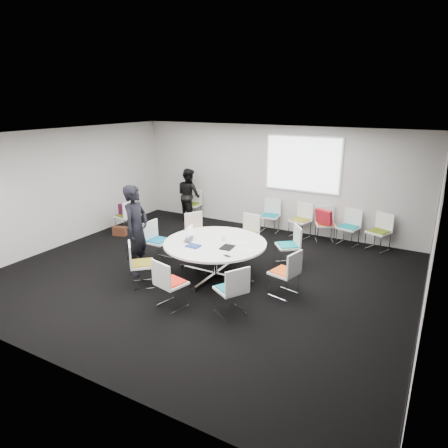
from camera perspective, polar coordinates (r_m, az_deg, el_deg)
The scene contains 31 objects.
room_shell at distance 7.76m, azimuth -2.11°, elevation 2.16°, with size 8.08×7.08×2.88m.
conference_table at distance 8.00m, azimuth -1.28°, elevation -4.03°, with size 2.04×2.04×0.73m.
projection_screen at distance 10.48m, azimuth 11.16°, elevation 8.37°, with size 1.90×0.03×1.35m, color white.
chair_ring_a at distance 7.42m, azimuth 8.60°, elevation -8.07°, with size 0.54×0.55×0.88m.
chair_ring_b at distance 8.70m, azimuth 9.10°, elevation -4.16°, with size 0.63×0.64×0.88m.
chair_ring_c at distance 9.37m, azimuth 3.24°, elevation -2.36°, with size 0.52×0.51×0.88m.
chair_ring_d at distance 9.49m, azimuth -3.79°, elevation -2.09°, with size 0.62×0.62×0.88m.
chair_ring_e at distance 8.99m, azimuth -9.35°, elevation -3.43°, with size 0.46×0.47×0.88m.
chair_ring_f at distance 7.85m, azimuth -11.65°, elevation -6.77°, with size 0.64×0.64×0.88m.
chair_ring_g at distance 7.00m, azimuth -7.57°, elevation -9.63°, with size 0.55×0.55×0.88m.
chair_ring_h at distance 6.74m, azimuth 1.04°, elevation -10.62°, with size 0.62×0.62×0.88m.
chair_back_a at distance 10.81m, azimuth 6.59°, elevation 0.28°, with size 0.50×0.49×0.88m.
chair_back_b at distance 10.53m, azimuth 10.83°, elevation -0.39°, with size 0.56×0.55×0.88m.
chair_back_c at distance 10.36m, azimuth 14.19°, elevation -0.91°, with size 0.60×0.60×0.88m.
chair_back_d at distance 10.25m, azimuth 17.30°, elevation -1.39°, with size 0.55×0.55×0.88m.
chair_back_e at distance 10.14m, azimuth 21.17°, elevation -1.98°, with size 0.60×0.60×0.88m.
chair_spare_left at distance 11.04m, azimuth -13.78°, elevation 0.25°, with size 0.51×0.52×0.88m.
chair_person_back at distance 11.93m, azimuth -4.55°, elevation 2.00°, with size 0.50×0.49×0.88m.
person_main at distance 8.22m, azimuth -12.43°, elevation -0.86°, with size 0.67×0.44×1.84m, color black.
person_back at distance 11.68m, azimuth -5.05°, elevation 4.17°, with size 0.75×0.59×1.55m, color black.
laptop at distance 8.05m, azimuth -4.69°, elevation -2.22°, with size 0.36×0.23×0.03m, color #333338.
laptop_lid at distance 8.18m, azimuth -4.91°, elevation -1.05°, with size 0.30×0.02×0.22m, color silver.
notebook_black at distance 7.62m, azimuth 0.47°, elevation -3.34°, with size 0.22×0.30×0.02m, color black.
tablet_folio at distance 7.71m, azimuth -4.41°, elevation -3.13°, with size 0.26×0.20×0.03m, color navy.
papers_right at distance 7.89m, azimuth 2.25°, elevation -2.69°, with size 0.30×0.21×0.00m, color silver.
papers_front at distance 7.55m, azimuth 3.75°, elevation -3.67°, with size 0.30×0.21×0.00m, color white.
cup at distance 7.99m, azimuth -0.12°, elevation -2.07°, with size 0.08×0.08×0.09m, color white.
phone at distance 7.23m, azimuth 0.46°, elevation -4.59°, with size 0.14×0.07×0.01m, color black.
maroon_bag at distance 10.96m, azimuth -13.96°, elevation 1.99°, with size 0.40×0.14×0.28m, color #47122A.
brown_bag at distance 10.85m, azimuth -14.67°, elevation -0.99°, with size 0.36×0.16×0.24m, color #492617.
red_jacket at distance 10.03m, azimuth 14.07°, elevation 1.03°, with size 0.44×0.10×0.35m, color #AE1521.
Camera 1 is at (3.97, -6.40, 3.45)m, focal length 32.00 mm.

